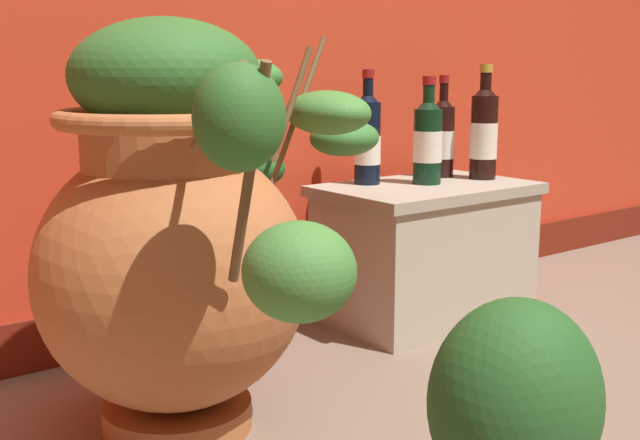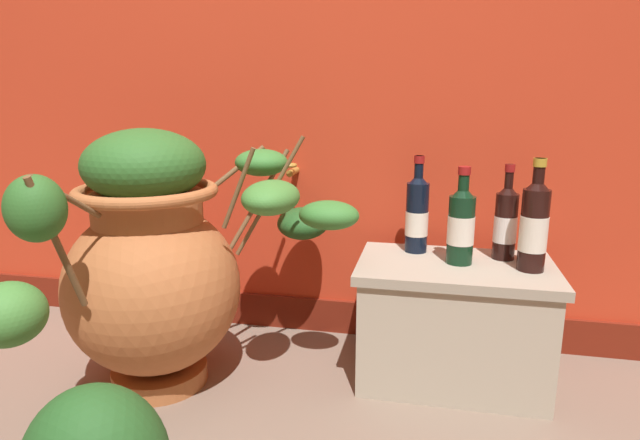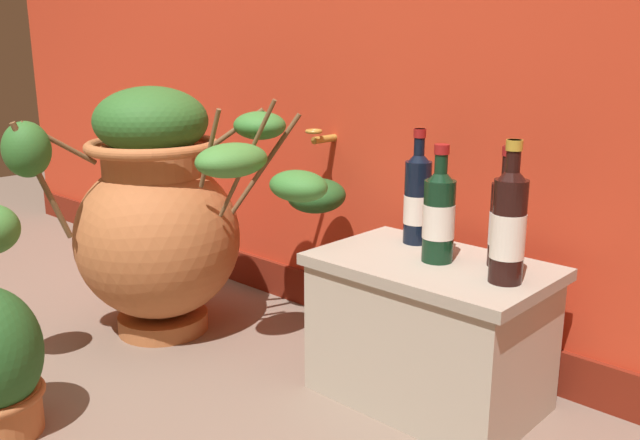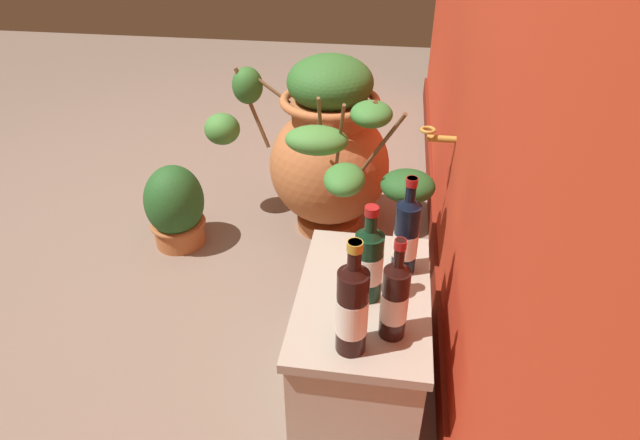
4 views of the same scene
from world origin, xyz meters
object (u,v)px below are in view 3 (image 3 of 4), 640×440
object	(u,v)px
wine_bottle_left	(439,212)
wine_bottle_right	(417,196)
terracotta_urn	(159,214)
wine_bottle_middle	(504,218)
wine_bottle_back	(509,223)

from	to	relation	value
wine_bottle_left	wine_bottle_right	world-z (taller)	wine_bottle_right
wine_bottle_right	terracotta_urn	bearing A→B (deg)	-156.23
wine_bottle_middle	wine_bottle_right	bearing A→B (deg)	174.95
terracotta_urn	wine_bottle_right	size ratio (longest dim) A/B	3.17
wine_bottle_middle	wine_bottle_back	size ratio (longest dim) A/B	0.91
terracotta_urn	wine_bottle_back	world-z (taller)	terracotta_urn
wine_bottle_left	wine_bottle_back	xyz separation A→B (m)	(0.20, -0.03, 0.01)
terracotta_urn	wine_bottle_middle	bearing A→B (deg)	16.69
wine_bottle_left	wine_bottle_right	distance (m)	0.17
wine_bottle_middle	wine_bottle_right	world-z (taller)	wine_bottle_right
wine_bottle_left	wine_bottle_middle	world-z (taller)	wine_bottle_middle
wine_bottle_right	wine_bottle_left	bearing A→B (deg)	-36.42
wine_bottle_right	wine_bottle_back	world-z (taller)	wine_bottle_back
terracotta_urn	wine_bottle_back	size ratio (longest dim) A/B	3.04
wine_bottle_middle	wine_bottle_back	xyz separation A→B (m)	(0.07, -0.10, 0.02)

